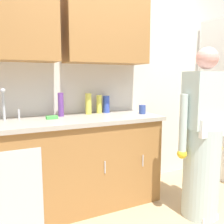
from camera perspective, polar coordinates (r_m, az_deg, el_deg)
The scene contains 12 objects.
kitchen_wall_with_uppers at distance 2.80m, azimuth -4.37°, elevation 10.82°, with size 4.80×0.44×2.70m.
counter_cabinet at distance 2.55m, azimuth -10.62°, elevation -12.50°, with size 1.90×0.62×0.90m.
countertop at distance 2.43m, azimuth -10.85°, elevation -2.03°, with size 1.96×0.66×0.04m, color #A8A093.
sink at distance 2.36m, azimuth -23.19°, elevation -2.69°, with size 0.50×0.36×0.35m.
person_at_sink at distance 2.45m, azimuth 20.79°, elevation -7.80°, with size 0.55×0.34×1.62m.
bottle_soap at distance 2.74m, azimuth -3.10°, elevation 1.88°, with size 0.06×0.06×0.21m, color #D8D14C.
bottle_dish_liquid at distance 2.79m, azimuth -1.37°, elevation 1.86°, with size 0.08×0.08×0.20m, color #334CB2.
bottle_water_tall at distance 2.57m, azimuth -12.11°, elevation 1.75°, with size 0.06×0.06×0.25m, color #66388C.
bottle_cleaner_spray at distance 2.67m, azimuth -5.65°, elevation 1.96°, with size 0.07×0.07×0.23m, color #D8D14C.
cup_by_sink at distance 2.72m, azimuth 7.25°, elevation 0.62°, with size 0.08×0.08×0.10m, color #33478C.
knife_on_counter at distance 2.52m, azimuth 3.76°, elevation -1.01°, with size 0.24×0.02×0.01m, color silver.
sponge at distance 2.43m, azimuth -14.16°, elevation -1.27°, with size 0.11×0.07×0.03m, color #4CBF4C.
Camera 1 is at (-1.14, -1.62, 1.34)m, focal length 38.30 mm.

